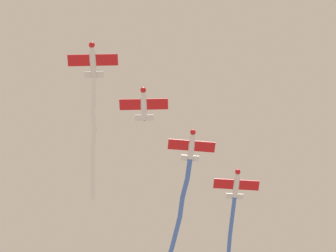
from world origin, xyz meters
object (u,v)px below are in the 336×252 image
airplane_right_wing (192,146)px  airplane_left_wing (144,104)px  airplane_slot (236,184)px  airplane_lead (93,60)px

airplane_right_wing → airplane_left_wing: bearing=-51.1°
airplane_left_wing → airplane_slot: size_ratio=0.96×
airplane_right_wing → airplane_slot: bearing=128.9°
airplane_left_wing → airplane_right_wing: (0.41, -9.63, 0.25)m
airplane_left_wing → airplane_right_wing: size_ratio=0.95×
airplane_lead → airplane_left_wing: size_ratio=1.00×
airplane_left_wing → airplane_right_wing: 9.64m
airplane_lead → airplane_right_wing: 19.27m
airplane_right_wing → airplane_slot: 9.63m
airplane_lead → airplane_left_wing: airplane_left_wing is taller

